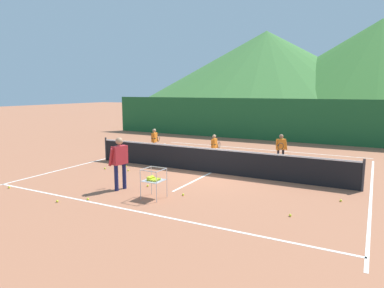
{
  "coord_description": "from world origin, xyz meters",
  "views": [
    {
      "loc": [
        5.52,
        -11.91,
        3.18
      ],
      "look_at": [
        -0.86,
        0.05,
        1.07
      ],
      "focal_mm": 32.28,
      "sensor_mm": 36.0,
      "label": 1
    }
  ],
  "objects_px": {
    "tennis_ball_5": "(148,186)",
    "tennis_ball_9": "(128,170)",
    "tennis_ball_0": "(290,215)",
    "tennis_ball_2": "(88,199)",
    "tennis_ball_6": "(105,168)",
    "tennis_ball_8": "(341,200)",
    "tennis_ball_7": "(57,201)",
    "tennis_ball_1": "(183,195)",
    "tennis_ball_3": "(9,187)",
    "tennis_net": "(211,160)",
    "student_2": "(281,146)",
    "student_0": "(155,139)",
    "ball_cart": "(153,179)",
    "student_1": "(214,145)",
    "tennis_ball_4": "(126,166)",
    "instructor": "(120,159)"
  },
  "relations": [
    {
      "from": "tennis_ball_1",
      "to": "student_0",
      "type": "bearing_deg",
      "value": 131.15
    },
    {
      "from": "tennis_ball_0",
      "to": "tennis_ball_2",
      "type": "bearing_deg",
      "value": -165.41
    },
    {
      "from": "tennis_ball_5",
      "to": "tennis_ball_9",
      "type": "xyz_separation_m",
      "value": [
        -2.01,
        1.51,
        0.0
      ]
    },
    {
      "from": "student_1",
      "to": "tennis_ball_1",
      "type": "bearing_deg",
      "value": -75.94
    },
    {
      "from": "tennis_ball_4",
      "to": "tennis_net",
      "type": "bearing_deg",
      "value": 11.94
    },
    {
      "from": "tennis_ball_2",
      "to": "tennis_ball_6",
      "type": "height_order",
      "value": "same"
    },
    {
      "from": "tennis_ball_3",
      "to": "tennis_ball_5",
      "type": "height_order",
      "value": "same"
    },
    {
      "from": "student_1",
      "to": "tennis_ball_6",
      "type": "height_order",
      "value": "student_1"
    },
    {
      "from": "instructor",
      "to": "tennis_ball_1",
      "type": "relative_size",
      "value": 25.04
    },
    {
      "from": "student_2",
      "to": "tennis_ball_3",
      "type": "bearing_deg",
      "value": -131.27
    },
    {
      "from": "student_2",
      "to": "tennis_ball_8",
      "type": "distance_m",
      "value": 5.15
    },
    {
      "from": "tennis_ball_4",
      "to": "tennis_ball_9",
      "type": "height_order",
      "value": "same"
    },
    {
      "from": "tennis_ball_5",
      "to": "tennis_ball_7",
      "type": "bearing_deg",
      "value": -117.68
    },
    {
      "from": "tennis_ball_0",
      "to": "tennis_ball_2",
      "type": "xyz_separation_m",
      "value": [
        -5.53,
        -1.44,
        0.0
      ]
    },
    {
      "from": "student_2",
      "to": "ball_cart",
      "type": "height_order",
      "value": "student_2"
    },
    {
      "from": "tennis_ball_3",
      "to": "tennis_ball_9",
      "type": "xyz_separation_m",
      "value": [
        1.89,
        3.81,
        0.0
      ]
    },
    {
      "from": "ball_cart",
      "to": "tennis_ball_0",
      "type": "bearing_deg",
      "value": 5.73
    },
    {
      "from": "tennis_ball_7",
      "to": "tennis_net",
      "type": "bearing_deg",
      "value": 66.0
    },
    {
      "from": "ball_cart",
      "to": "tennis_ball_7",
      "type": "height_order",
      "value": "ball_cart"
    },
    {
      "from": "ball_cart",
      "to": "tennis_ball_8",
      "type": "distance_m",
      "value": 5.49
    },
    {
      "from": "tennis_ball_1",
      "to": "tennis_ball_0",
      "type": "bearing_deg",
      "value": -4.22
    },
    {
      "from": "tennis_ball_0",
      "to": "tennis_ball_2",
      "type": "height_order",
      "value": "same"
    },
    {
      "from": "student_1",
      "to": "tennis_ball_1",
      "type": "relative_size",
      "value": 18.02
    },
    {
      "from": "tennis_ball_0",
      "to": "tennis_ball_7",
      "type": "height_order",
      "value": "same"
    },
    {
      "from": "student_2",
      "to": "tennis_ball_6",
      "type": "height_order",
      "value": "student_2"
    },
    {
      "from": "tennis_net",
      "to": "tennis_ball_3",
      "type": "distance_m",
      "value": 7.09
    },
    {
      "from": "tennis_ball_5",
      "to": "tennis_ball_7",
      "type": "distance_m",
      "value": 2.89
    },
    {
      "from": "tennis_ball_5",
      "to": "tennis_ball_6",
      "type": "height_order",
      "value": "same"
    },
    {
      "from": "student_1",
      "to": "tennis_ball_5",
      "type": "xyz_separation_m",
      "value": [
        -0.25,
        -4.82,
        -0.7
      ]
    },
    {
      "from": "tennis_ball_3",
      "to": "tennis_net",
      "type": "bearing_deg",
      "value": 45.86
    },
    {
      "from": "student_0",
      "to": "tennis_ball_9",
      "type": "bearing_deg",
      "value": -72.79
    },
    {
      "from": "tennis_ball_3",
      "to": "tennis_ball_7",
      "type": "bearing_deg",
      "value": -5.75
    },
    {
      "from": "tennis_ball_8",
      "to": "tennis_ball_9",
      "type": "relative_size",
      "value": 1.0
    },
    {
      "from": "instructor",
      "to": "tennis_ball_2",
      "type": "height_order",
      "value": "instructor"
    },
    {
      "from": "tennis_ball_9",
      "to": "student_1",
      "type": "bearing_deg",
      "value": 55.76
    },
    {
      "from": "tennis_ball_6",
      "to": "tennis_ball_9",
      "type": "height_order",
      "value": "same"
    },
    {
      "from": "tennis_ball_1",
      "to": "tennis_ball_5",
      "type": "height_order",
      "value": "same"
    },
    {
      "from": "instructor",
      "to": "tennis_ball_8",
      "type": "relative_size",
      "value": 25.04
    },
    {
      "from": "student_2",
      "to": "tennis_ball_6",
      "type": "bearing_deg",
      "value": -144.87
    },
    {
      "from": "student_1",
      "to": "tennis_ball_0",
      "type": "xyz_separation_m",
      "value": [
        4.56,
        -5.37,
        -0.7
      ]
    },
    {
      "from": "tennis_ball_8",
      "to": "tennis_ball_0",
      "type": "bearing_deg",
      "value": -118.57
    },
    {
      "from": "ball_cart",
      "to": "tennis_ball_1",
      "type": "bearing_deg",
      "value": 44.21
    },
    {
      "from": "tennis_ball_7",
      "to": "tennis_ball_8",
      "type": "xyz_separation_m",
      "value": [
        7.18,
        3.9,
        0.0
      ]
    },
    {
      "from": "tennis_ball_1",
      "to": "tennis_ball_2",
      "type": "distance_m",
      "value": 2.82
    },
    {
      "from": "tennis_ball_5",
      "to": "tennis_ball_8",
      "type": "xyz_separation_m",
      "value": [
        5.84,
        1.34,
        0.0
      ]
    },
    {
      "from": "student_2",
      "to": "tennis_ball_8",
      "type": "relative_size",
      "value": 19.33
    },
    {
      "from": "tennis_net",
      "to": "tennis_ball_8",
      "type": "distance_m",
      "value": 5.04
    },
    {
      "from": "tennis_ball_2",
      "to": "student_0",
      "type": "bearing_deg",
      "value": 108.7
    },
    {
      "from": "tennis_ball_1",
      "to": "tennis_ball_3",
      "type": "bearing_deg",
      "value": -159.85
    },
    {
      "from": "tennis_ball_3",
      "to": "tennis_ball_7",
      "type": "distance_m",
      "value": 2.56
    }
  ]
}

